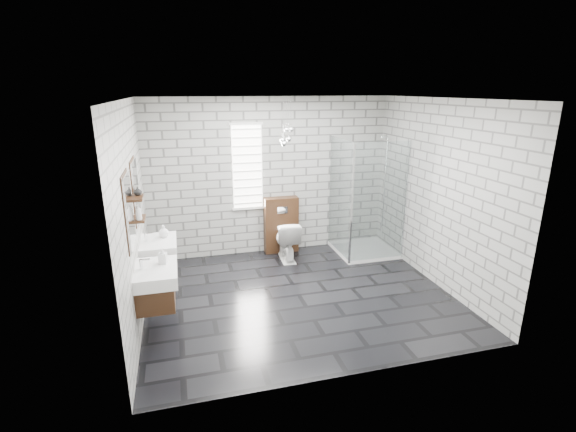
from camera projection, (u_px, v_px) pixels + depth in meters
name	position (u px, v px, depth m)	size (l,w,h in m)	color
floor	(299.00, 296.00, 5.95)	(4.20, 3.60, 0.02)	black
ceiling	(301.00, 98.00, 5.15)	(4.20, 3.60, 0.02)	white
wall_back	(270.00, 177.00, 7.22)	(4.20, 0.02, 2.70)	#9C9C97
wall_front	(355.00, 254.00, 3.87)	(4.20, 0.02, 2.70)	#9C9C97
wall_left	(132.00, 216.00, 5.03)	(0.02, 3.60, 2.70)	#9C9C97
wall_right	(439.00, 194.00, 6.07)	(0.02, 3.60, 2.70)	#9C9C97
vanity_left	(153.00, 276.00, 4.80)	(0.47, 0.70, 1.57)	#392111
vanity_right	(156.00, 247.00, 5.66)	(0.47, 0.70, 1.57)	#392111
shelf_lower	(139.00, 219.00, 5.01)	(0.14, 0.30, 0.03)	#392111
shelf_upper	(137.00, 198.00, 4.93)	(0.14, 0.30, 0.03)	#392111
window	(247.00, 167.00, 7.03)	(0.56, 0.05, 1.48)	white
cistern_panel	(281.00, 225.00, 7.41)	(0.60, 0.20, 1.00)	#392111
flush_plate	(282.00, 210.00, 7.22)	(0.18, 0.01, 0.12)	silver
shower_enclosure	(363.00, 227.00, 7.26)	(1.00, 1.00, 2.03)	white
pendant_cluster	(286.00, 136.00, 6.63)	(0.24, 0.25, 0.76)	silver
toilet	(287.00, 240.00, 7.10)	(0.39, 0.68, 0.69)	white
soap_bottle_a	(163.00, 256.00, 4.87)	(0.09, 0.09, 0.20)	#B2B2B2
soap_bottle_b	(164.00, 231.00, 5.74)	(0.14, 0.14, 0.17)	#B2B2B2
soap_bottle_c	(138.00, 212.00, 4.89)	(0.07, 0.07, 0.19)	#B2B2B2
vase	(138.00, 191.00, 4.98)	(0.10, 0.10, 0.10)	#B2B2B2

